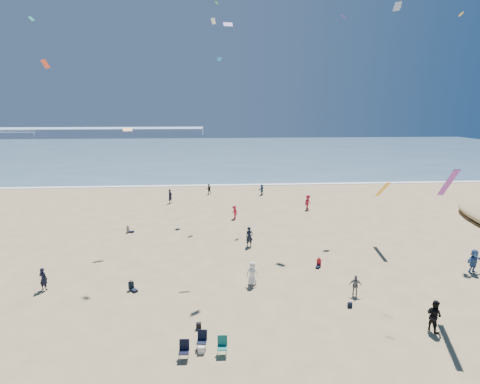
{
  "coord_description": "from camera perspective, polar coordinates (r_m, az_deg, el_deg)",
  "views": [
    {
      "loc": [
        0.25,
        -16.91,
        12.82
      ],
      "look_at": [
        2.0,
        8.0,
        7.18
      ],
      "focal_mm": 28.0,
      "sensor_mm": 36.0,
      "label": 1
    }
  ],
  "objects": [
    {
      "name": "kites_aloft",
      "position": [
        31.24,
        13.91,
        15.79
      ],
      "size": [
        47.69,
        42.45,
        30.94
      ],
      "color": "#FB617B",
      "rests_on": "ground"
    },
    {
      "name": "standing_flyers",
      "position": [
        37.01,
        7.76,
        -6.19
      ],
      "size": [
        34.03,
        45.21,
        1.94
      ],
      "color": "black",
      "rests_on": "ground"
    },
    {
      "name": "ocean",
      "position": [
        112.64,
        -4.15,
        6.18
      ],
      "size": [
        220.0,
        100.0,
        0.06
      ],
      "primitive_type": "cube",
      "color": "#476B84",
      "rests_on": "ground"
    },
    {
      "name": "black_backpack",
      "position": [
        23.66,
        -6.32,
        -19.62
      ],
      "size": [
        0.3,
        0.22,
        0.38
      ],
      "primitive_type": "cube",
      "color": "black",
      "rests_on": "ground"
    },
    {
      "name": "headland_far",
      "position": [
        196.7,
        -22.11,
        8.54
      ],
      "size": [
        110.0,
        20.0,
        3.2
      ],
      "primitive_type": "cube",
      "color": "#7A8EA8",
      "rests_on": "ground"
    },
    {
      "name": "surf_line",
      "position": [
        63.22,
        -4.17,
        1.03
      ],
      "size": [
        220.0,
        1.2,
        0.08
      ],
      "primitive_type": "cube",
      "color": "white",
      "rests_on": "ground"
    },
    {
      "name": "white_tote",
      "position": [
        21.75,
        -5.91,
        -22.82
      ],
      "size": [
        0.35,
        0.2,
        0.4
      ],
      "primitive_type": "cube",
      "color": "white",
      "rests_on": "ground"
    },
    {
      "name": "navy_bag",
      "position": [
        26.66,
        16.39,
        -16.17
      ],
      "size": [
        0.28,
        0.18,
        0.34
      ],
      "primitive_type": "cube",
      "color": "black",
      "rests_on": "ground"
    },
    {
      "name": "seated_group",
      "position": [
        26.16,
        -2.61,
        -15.59
      ],
      "size": [
        18.53,
        29.43,
        0.84
      ],
      "color": "white",
      "rests_on": "ground"
    },
    {
      "name": "chair_cluster",
      "position": [
        21.49,
        -5.7,
        -22.32
      ],
      "size": [
        2.63,
        1.45,
        1.0
      ],
      "color": "black",
      "rests_on": "ground"
    },
    {
      "name": "ground",
      "position": [
        21.22,
        -4.25,
        -24.48
      ],
      "size": [
        220.0,
        220.0,
        0.0
      ],
      "primitive_type": "plane",
      "color": "tan",
      "rests_on": "ground"
    }
  ]
}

